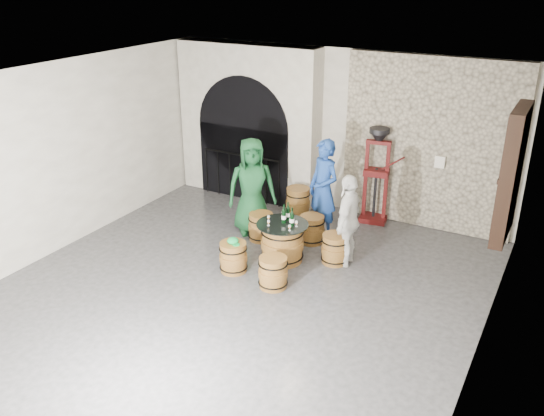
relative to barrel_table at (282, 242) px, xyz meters
The scene contains 30 objects.
ground 1.45m from the barrel_table, 95.47° to the right, with size 8.00×8.00×0.00m, color #313134.
wall_back 2.89m from the barrel_table, 92.97° to the left, with size 8.00×8.00×0.00m, color beige.
wall_left 4.10m from the barrel_table, 158.85° to the right, with size 8.00×8.00×0.00m, color beige.
wall_right 3.86m from the barrel_table, 22.67° to the right, with size 8.00×8.00×0.00m, color beige.
ceiling 3.19m from the barrel_table, 95.47° to the right, with size 8.00×8.00×0.00m, color beige.
stone_facing_panel 3.29m from the barrel_table, 56.69° to the left, with size 3.20×0.12×3.18m, color #AFA58C.
arched_opening 3.34m from the barrel_table, 131.11° to the left, with size 3.10×0.60×3.19m.
shuttered_window 3.70m from the barrel_table, 17.03° to the left, with size 0.23×1.10×2.00m.
barrel_table is the anchor object (origin of this frame).
barrel_stool_left 0.89m from the barrel_table, 143.89° to the left, with size 0.47×0.47×0.51m.
barrel_stool_far 0.89m from the barrel_table, 80.96° to the left, with size 0.47×0.47×0.51m.
barrel_stool_right 0.89m from the barrel_table, 24.04° to the left, with size 0.47×0.47×0.51m.
barrel_stool_near_right 0.89m from the barrel_table, 71.48° to the right, with size 0.47×0.47×0.51m.
barrel_stool_near_left 0.89m from the barrel_table, 126.65° to the right, with size 0.47×0.47×0.51m.
green_cap 0.91m from the barrel_table, 126.39° to the right, with size 0.23×0.18×0.10m.
person_green 1.40m from the barrel_table, 143.89° to the left, with size 0.88×0.57×1.80m, color #134522.
person_blue 1.35m from the barrel_table, 80.96° to the left, with size 0.67×0.44×1.83m, color navy.
person_white 1.16m from the barrel_table, 24.04° to the left, with size 0.92×0.38×1.57m, color white.
wine_bottle_left 0.48m from the barrel_table, 94.55° to the left, with size 0.08×0.08×0.32m.
wine_bottle_center 0.50m from the barrel_table, ahead, with size 0.08×0.08×0.32m.
wine_bottle_right 0.51m from the barrel_table, 88.27° to the left, with size 0.08×0.08×0.32m.
tasting_glass_a 0.46m from the barrel_table, 135.59° to the right, with size 0.05×0.05×0.10m, color orange, non-canonical shape.
tasting_glass_b 0.46m from the barrel_table, ahead, with size 0.05×0.05×0.10m, color orange, non-canonical shape.
tasting_glass_c 0.50m from the barrel_table, 117.15° to the left, with size 0.05×0.05×0.10m, color orange, non-canonical shape.
tasting_glass_d 0.44m from the barrel_table, 57.22° to the left, with size 0.05×0.05×0.10m, color orange, non-canonical shape.
tasting_glass_e 0.48m from the barrel_table, 38.09° to the right, with size 0.05×0.05×0.10m, color orange, non-canonical shape.
tasting_glass_f 0.47m from the barrel_table, behind, with size 0.05×0.05×0.10m, color orange, non-canonical shape.
side_barrel 1.76m from the barrel_table, 107.95° to the left, with size 0.48×0.48×0.64m.
corking_press 2.53m from the barrel_table, 70.74° to the left, with size 0.79×0.49×1.86m.
control_box 3.27m from the barrel_table, 52.03° to the left, with size 0.18×0.10×0.22m, color silver.
Camera 1 is at (4.14, -6.24, 4.65)m, focal length 38.00 mm.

